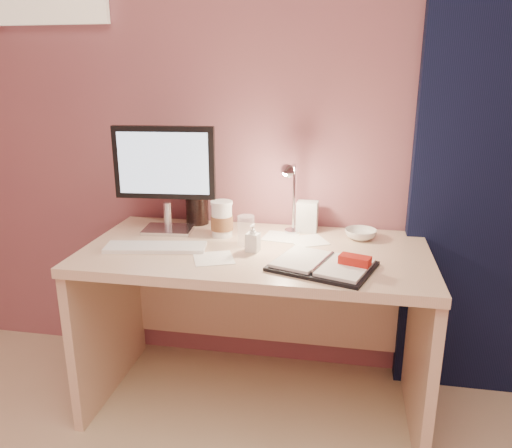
% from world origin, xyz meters
% --- Properties ---
extents(room, '(3.50, 3.50, 3.50)m').
position_xyz_m(room, '(0.95, 1.69, 1.14)').
color(room, '#C6B28E').
rests_on(room, ground).
extents(desk, '(1.40, 0.70, 0.73)m').
position_xyz_m(desk, '(0.00, 1.45, 0.50)').
color(desk, beige).
rests_on(desk, ground).
extents(monitor, '(0.44, 0.18, 0.47)m').
position_xyz_m(monitor, '(-0.43, 1.53, 1.01)').
color(monitor, silver).
rests_on(monitor, desk).
extents(keyboard, '(0.42, 0.19, 0.02)m').
position_xyz_m(keyboard, '(-0.40, 1.30, 0.74)').
color(keyboard, white).
rests_on(keyboard, desk).
extents(planner, '(0.42, 0.36, 0.06)m').
position_xyz_m(planner, '(0.29, 1.22, 0.74)').
color(planner, black).
rests_on(planner, desk).
extents(paper_a, '(0.19, 0.19, 0.00)m').
position_xyz_m(paper_a, '(-0.14, 1.23, 0.73)').
color(paper_a, white).
rests_on(paper_a, desk).
extents(paper_b, '(0.16, 0.16, 0.00)m').
position_xyz_m(paper_b, '(0.08, 1.54, 0.73)').
color(paper_b, white).
rests_on(paper_b, desk).
extents(paper_c, '(0.20, 0.20, 0.00)m').
position_xyz_m(paper_c, '(0.20, 1.51, 0.73)').
color(paper_c, white).
rests_on(paper_c, desk).
extents(coffee_cup, '(0.10, 0.10, 0.16)m').
position_xyz_m(coffee_cup, '(-0.17, 1.51, 0.80)').
color(coffee_cup, silver).
rests_on(coffee_cup, desk).
extents(clear_cup, '(0.07, 0.07, 0.12)m').
position_xyz_m(clear_cup, '(-0.05, 1.42, 0.79)').
color(clear_cup, white).
rests_on(clear_cup, desk).
extents(bowl, '(0.15, 0.15, 0.04)m').
position_xyz_m(bowl, '(0.42, 1.58, 0.75)').
color(bowl, silver).
rests_on(bowl, desk).
extents(lotion_bottle, '(0.06, 0.06, 0.11)m').
position_xyz_m(lotion_bottle, '(-0.00, 1.35, 0.79)').
color(lotion_bottle, silver).
rests_on(lotion_bottle, desk).
extents(dark_jar, '(0.11, 0.11, 0.15)m').
position_xyz_m(dark_jar, '(-0.33, 1.68, 0.81)').
color(dark_jar, black).
rests_on(dark_jar, desk).
extents(product_box, '(0.09, 0.08, 0.14)m').
position_xyz_m(product_box, '(0.19, 1.64, 0.80)').
color(product_box, silver).
rests_on(product_box, desk).
extents(desk_lamp, '(0.10, 0.20, 0.33)m').
position_xyz_m(desk_lamp, '(0.14, 1.54, 0.94)').
color(desk_lamp, silver).
rests_on(desk_lamp, desk).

